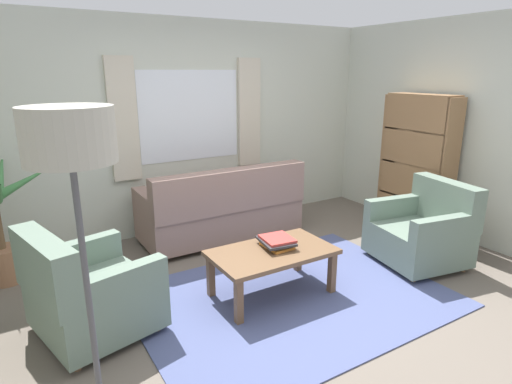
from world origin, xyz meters
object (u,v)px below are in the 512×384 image
(armchair_right, at_px, (423,231))
(bookshelf, at_px, (416,162))
(couch, at_px, (223,210))
(standing_lamp, at_px, (73,167))
(book_stack_on_table, at_px, (277,242))
(armchair_left, at_px, (87,293))
(coffee_table, at_px, (272,256))

(armchair_right, height_order, bookshelf, bookshelf)
(armchair_right, xyz_separation_m, bookshelf, (0.72, 0.73, 0.53))
(couch, bearing_deg, standing_lamp, 51.64)
(book_stack_on_table, distance_m, standing_lamp, 2.34)
(armchair_left, relative_size, standing_lamp, 0.55)
(book_stack_on_table, bearing_deg, coffee_table, -150.05)
(armchair_left, distance_m, coffee_table, 1.56)
(armchair_left, bearing_deg, bookshelf, -100.23)
(couch, xyz_separation_m, standing_lamp, (-1.93, -2.44, 1.22))
(book_stack_on_table, height_order, bookshelf, bookshelf)
(bookshelf, bearing_deg, book_stack_on_table, 100.19)
(standing_lamp, bearing_deg, bookshelf, 19.54)
(armchair_left, height_order, coffee_table, armchair_left)
(coffee_table, distance_m, standing_lamp, 2.31)
(couch, relative_size, standing_lamp, 1.03)
(bookshelf, xyz_separation_m, standing_lamp, (-4.16, -1.48, 0.70))
(armchair_right, height_order, standing_lamp, standing_lamp)
(armchair_left, height_order, book_stack_on_table, armchair_left)
(couch, height_order, bookshelf, bookshelf)
(couch, bearing_deg, armchair_right, 131.72)
(armchair_left, xyz_separation_m, armchair_right, (3.29, -0.48, 0.00))
(book_stack_on_table, bearing_deg, armchair_right, -10.18)
(armchair_left, xyz_separation_m, standing_lamp, (-0.15, -1.23, 1.23))
(coffee_table, bearing_deg, couch, 80.71)
(armchair_right, height_order, coffee_table, armchair_right)
(couch, relative_size, bookshelf, 1.10)
(coffee_table, bearing_deg, bookshelf, 10.87)
(bookshelf, bearing_deg, armchair_left, 93.54)
(couch, height_order, armchair_right, couch)
(coffee_table, height_order, book_stack_on_table, book_stack_on_table)
(standing_lamp, bearing_deg, coffee_table, 30.60)
(armchair_left, xyz_separation_m, bookshelf, (4.01, 0.25, 0.53))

